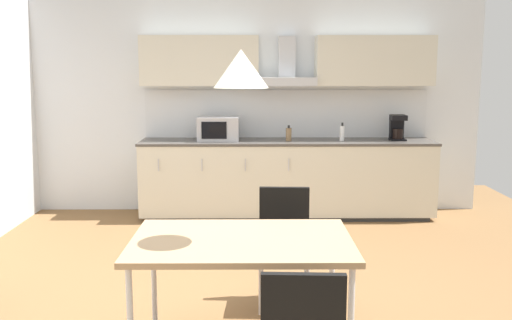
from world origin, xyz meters
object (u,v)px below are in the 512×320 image
coffee_maker (397,128)px  bottle_white (342,133)px  bottle_brown (289,134)px  chair_far_right (284,234)px  pendant_lamp (241,69)px  dining_table (242,246)px  microwave (218,129)px

coffee_maker → bottle_white: size_ratio=1.40×
coffee_maker → bottle_brown: bearing=-177.4°
chair_far_right → pendant_lamp: bearing=-110.4°
coffee_maker → dining_table: (-1.78, -3.38, -0.36)m
dining_table → chair_far_right: chair_far_right is taller
bottle_brown → dining_table: bottle_brown is taller
bottle_white → dining_table: bearing=-108.7°
bottle_white → chair_far_right: bearing=-108.1°
dining_table → pendant_lamp: bearing=-82.9°
coffee_maker → chair_far_right: size_ratio=0.34×
coffee_maker → pendant_lamp: bearing=-117.8°
bottle_brown → dining_table: (-0.49, -3.32, -0.29)m
coffee_maker → bottle_white: bearing=-174.6°
dining_table → pendant_lamp: pendant_lamp is taller
microwave → bottle_brown: (0.83, -0.03, -0.06)m
bottle_white → pendant_lamp: pendant_lamp is taller
dining_table → bottle_brown: bearing=81.6°
microwave → dining_table: bearing=-84.3°
pendant_lamp → bottle_brown: bearing=81.6°
microwave → coffee_maker: 2.12m
bottle_white → dining_table: size_ratio=0.16×
microwave → chair_far_right: size_ratio=0.55×
coffee_maker → pendant_lamp: 3.88m
microwave → pendant_lamp: pendant_lamp is taller
coffee_maker → bottle_brown: coffee_maker is taller
microwave → chair_far_right: (0.64, -2.54, -0.52)m
microwave → dining_table: size_ratio=0.36×
coffee_maker → dining_table: 3.84m
bottle_brown → coffee_maker: bearing=2.6°
dining_table → chair_far_right: bearing=69.6°
coffee_maker → bottle_brown: size_ratio=1.64×
chair_far_right → microwave: bearing=104.1°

